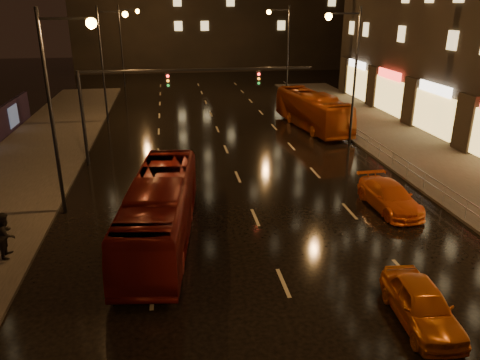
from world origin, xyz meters
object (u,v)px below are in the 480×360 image
Objects in this scene: bus_curb at (312,110)px; taxi_near at (422,304)px; taxi_far at (390,197)px; bus_red at (160,210)px; pedestrian_b at (6,234)px.

bus_curb reaches higher than taxi_near.
taxi_near is at bearing -112.08° from taxi_far.
taxi_far is at bearing -100.90° from bus_curb.
bus_red is 11.32m from taxi_near.
taxi_far is at bearing -83.71° from pedestrian_b.
taxi_far is 18.30m from pedestrian_b.
bus_red reaches higher than pedestrian_b.
bus_red is 2.60× the size of taxi_near.
pedestrian_b is (-6.35, -0.67, -0.37)m from bus_red.
bus_curb reaches higher than bus_red.
taxi_far is (11.79, 1.75, -0.80)m from bus_red.
bus_curb is at bearing 83.71° from taxi_far.
taxi_near is at bearing -115.00° from pedestrian_b.
bus_curb is 5.58× the size of pedestrian_b.
bus_red is 2.26× the size of taxi_far.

